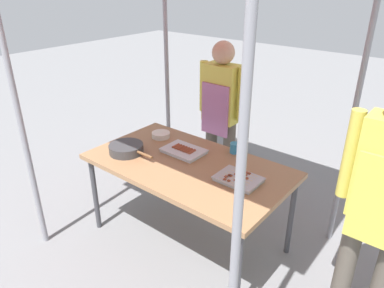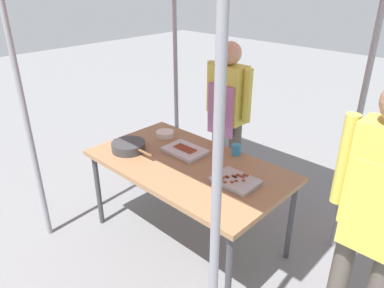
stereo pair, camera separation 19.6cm
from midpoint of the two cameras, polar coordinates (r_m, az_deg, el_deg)
The scene contains 9 objects.
ground_plane at distance 3.28m, azimuth 1.14°, elevation -14.66°, with size 18.00×18.00×0.00m, color slate.
stall_table at distance 2.88m, azimuth 1.26°, elevation -3.99°, with size 1.60×0.90×0.75m.
tray_grilled_sausages at distance 3.01m, azimuth 0.76°, elevation -1.05°, with size 0.34×0.24×0.05m.
tray_meat_skewers at distance 2.62m, azimuth 9.00°, elevation -5.78°, with size 0.32×0.23×0.04m.
cooking_wok at distance 3.07m, azimuth -8.16°, elevation -0.37°, with size 0.44×0.28×0.07m.
condiment_bowl at distance 3.31m, azimuth -2.60°, elevation 1.57°, with size 0.17×0.17×0.05m, color silver.
drink_cup_near_edge at distance 3.01m, azimuth 8.86°, elevation -0.88°, with size 0.08×0.08×0.09m, color #338CBF.
vendor_woman at distance 3.54m, azimuth 7.19°, elevation 5.52°, with size 0.52×0.23×1.56m.
customer_nearby at distance 2.24m, azimuth 29.68°, elevation -8.16°, with size 0.52×0.23×1.67m.
Camera 2 is at (1.76, -1.80, 2.11)m, focal length 33.83 mm.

